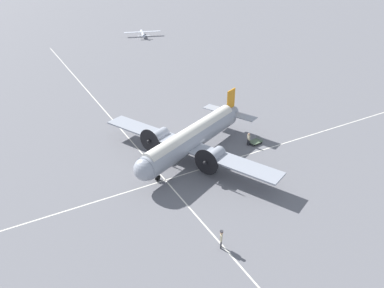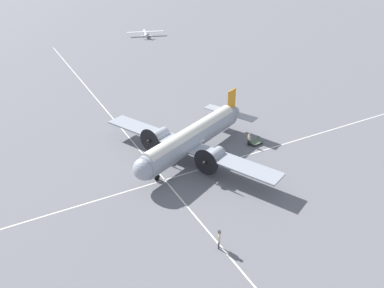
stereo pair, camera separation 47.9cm
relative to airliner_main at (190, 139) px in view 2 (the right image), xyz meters
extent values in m
plane|color=slate|center=(0.38, 0.18, -2.54)|extent=(300.00, 300.00, 0.00)
cube|color=silver|center=(0.38, -2.83, -2.54)|extent=(120.00, 0.16, 0.01)
cube|color=silver|center=(-4.65, 0.18, -2.54)|extent=(0.16, 120.00, 0.01)
cylinder|color=#9399A3|center=(0.38, 0.18, -0.14)|extent=(15.89, 9.17, 2.60)
cylinder|color=silver|center=(0.38, 0.18, 0.57)|extent=(14.84, 8.13, 1.82)
sphere|color=#9399A3|center=(-7.02, -3.22, -0.14)|extent=(2.47, 2.47, 2.47)
cylinder|color=#9399A3|center=(7.79, 3.58, -0.01)|extent=(3.49, 2.63, 1.43)
cube|color=orange|center=(8.33, 3.83, 1.81)|extent=(1.68, 0.87, 2.99)
cube|color=#9399A3|center=(8.15, 3.74, 0.12)|extent=(4.62, 7.57, 0.10)
cube|color=#9399A3|center=(-0.70, -0.32, -0.47)|extent=(12.26, 22.65, 0.20)
cylinder|color=#9399A3|center=(0.73, -4.10, -0.45)|extent=(3.13, 2.46, 1.43)
cylinder|color=black|center=(-0.66, -4.74, -0.45)|extent=(1.29, 2.75, 3.01)
sphere|color=black|center=(-0.78, -4.80, -0.45)|extent=(0.50, 0.50, 0.50)
cylinder|color=#9399A3|center=(-2.64, 3.23, -0.45)|extent=(3.13, 2.46, 1.43)
cylinder|color=black|center=(-4.03, 2.59, -0.45)|extent=(1.29, 2.75, 3.01)
sphere|color=black|center=(-4.15, 2.53, -0.45)|extent=(0.50, 0.50, 0.50)
cylinder|color=#4C4C51|center=(0.99, -3.99, -1.51)|extent=(0.18, 0.18, 0.97)
cylinder|color=black|center=(0.99, -3.99, -1.99)|extent=(1.12, 0.73, 1.10)
cylinder|color=#4C4C51|center=(-2.38, 3.35, -1.51)|extent=(0.18, 0.18, 0.97)
cylinder|color=black|center=(-2.38, 3.35, -1.99)|extent=(1.12, 0.73, 1.10)
cylinder|color=#4C4C51|center=(-5.39, -2.48, -1.75)|extent=(0.14, 0.14, 0.88)
cylinder|color=black|center=(-5.39, -2.48, -2.19)|extent=(0.71, 0.46, 0.70)
cylinder|color=#2D2D33|center=(-4.97, -14.38, -2.11)|extent=(0.13, 0.13, 0.88)
cylinder|color=#2D2D33|center=(-4.81, -14.18, -2.11)|extent=(0.13, 0.13, 0.88)
cube|color=beige|center=(-4.89, -14.28, -1.34)|extent=(0.42, 0.46, 0.66)
sphere|color=tan|center=(-4.89, -14.28, -0.86)|extent=(0.29, 0.29, 0.29)
cylinder|color=beige|center=(-5.05, -14.49, -1.37)|extent=(0.10, 0.10, 0.63)
cylinder|color=beige|center=(-4.73, -14.07, -1.37)|extent=(0.10, 0.10, 0.63)
cube|color=maroon|center=(-4.97, -14.21, -1.26)|extent=(0.04, 0.05, 0.42)
cylinder|color=#2D2D33|center=(-4.89, -14.28, -0.74)|extent=(0.43, 0.43, 0.07)
cylinder|color=#2D2D33|center=(7.96, -0.83, -2.13)|extent=(0.12, 0.12, 0.82)
cylinder|color=#2D2D33|center=(7.96, -1.07, -2.13)|extent=(0.12, 0.12, 0.82)
cube|color=beige|center=(7.96, -0.95, -1.41)|extent=(0.20, 0.40, 0.62)
sphere|color=tan|center=(7.96, -0.95, -0.97)|extent=(0.27, 0.27, 0.27)
cylinder|color=beige|center=(7.97, -0.71, -1.45)|extent=(0.10, 0.10, 0.59)
cylinder|color=beige|center=(7.95, -1.20, -1.45)|extent=(0.10, 0.10, 0.59)
cube|color=maroon|center=(8.06, -0.96, -1.34)|extent=(0.01, 0.05, 0.39)
cube|color=#232328|center=(8.08, -0.90, -2.33)|extent=(0.40, 0.17, 0.43)
cube|color=black|center=(8.08, -0.90, -2.08)|extent=(0.15, 0.12, 0.02)
cube|color=#4C6047|center=(9.01, -1.04, -2.24)|extent=(1.75, 1.38, 0.04)
cube|color=#4C6047|center=(9.79, -0.95, -2.00)|extent=(0.18, 1.19, 0.04)
cylinder|color=#4C6047|center=(9.86, -1.51, -2.11)|extent=(0.04, 0.04, 0.22)
cylinder|color=#4C6047|center=(9.72, -0.38, -2.11)|extent=(0.04, 0.04, 0.22)
cylinder|color=black|center=(8.46, -1.59, -2.40)|extent=(0.29, 0.09, 0.28)
cylinder|color=black|center=(8.34, -0.64, -2.40)|extent=(0.29, 0.09, 0.28)
cylinder|color=black|center=(9.68, -1.44, -2.40)|extent=(0.29, 0.09, 0.28)
cylinder|color=black|center=(9.57, -0.49, -2.40)|extent=(0.29, 0.09, 0.28)
cylinder|color=#B7BCC6|center=(19.22, 60.55, -1.80)|extent=(2.62, 6.36, 0.78)
sphere|color=black|center=(20.19, 63.75, -1.80)|extent=(0.71, 0.71, 0.71)
cube|color=#B7BCC6|center=(19.32, 60.89, -1.45)|extent=(9.49, 3.76, 0.08)
cube|color=#B7BCC6|center=(18.30, 57.55, -1.18)|extent=(0.22, 0.56, 1.02)
cube|color=#B7BCC6|center=(18.30, 57.55, -1.69)|extent=(3.14, 1.39, 0.04)
cylinder|color=black|center=(19.88, 62.73, -2.40)|extent=(0.16, 0.29, 0.28)
cylinder|color=#4C4C51|center=(19.88, 62.73, -2.30)|extent=(0.06, 0.06, 0.21)
cylinder|color=black|center=(18.43, 60.41, -2.40)|extent=(0.16, 0.29, 0.28)
cylinder|color=#4C4C51|center=(18.43, 60.41, -2.30)|extent=(0.06, 0.06, 0.21)
cylinder|color=black|center=(19.79, 60.00, -2.40)|extent=(0.16, 0.29, 0.28)
cylinder|color=#4C4C51|center=(19.79, 60.00, -2.30)|extent=(0.06, 0.06, 0.21)
cube|color=orange|center=(3.10, -4.16, -2.53)|extent=(0.41, 0.41, 0.03)
cone|color=orange|center=(3.10, -4.16, -2.27)|extent=(0.35, 0.35, 0.54)
camera|label=1|loc=(-18.62, -33.72, 20.82)|focal=35.00mm
camera|label=2|loc=(-18.21, -33.95, 20.82)|focal=35.00mm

